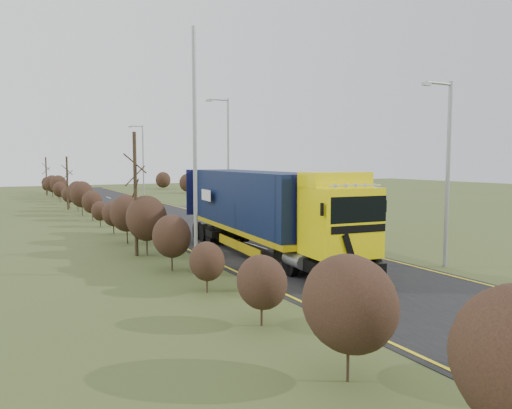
{
  "coord_description": "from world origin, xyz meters",
  "views": [
    {
      "loc": [
        -12.48,
        -20.13,
        4.67
      ],
      "look_at": [
        -0.03,
        3.73,
        2.29
      ],
      "focal_mm": 35.0,
      "sensor_mm": 36.0,
      "label": 1
    }
  ],
  "objects": [
    {
      "name": "ground",
      "position": [
        0.0,
        0.0,
        0.0
      ],
      "size": [
        160.0,
        160.0,
        0.0
      ],
      "primitive_type": "plane",
      "color": "#3F4F21",
      "rests_on": "ground"
    },
    {
      "name": "road",
      "position": [
        0.0,
        10.0,
        0.01
      ],
      "size": [
        8.0,
        120.0,
        0.02
      ],
      "primitive_type": "cube",
      "color": "black",
      "rests_on": "ground"
    },
    {
      "name": "layby",
      "position": [
        6.5,
        20.0,
        0.01
      ],
      "size": [
        6.0,
        18.0,
        0.02
      ],
      "primitive_type": "cube",
      "color": "#32302C",
      "rests_on": "ground"
    },
    {
      "name": "lane_markings",
      "position": [
        0.0,
        9.69,
        0.03
      ],
      "size": [
        7.52,
        116.0,
        0.01
      ],
      "color": "yellow",
      "rests_on": "road"
    },
    {
      "name": "hedgerow",
      "position": [
        -6.0,
        7.89,
        1.62
      ],
      "size": [
        2.24,
        102.04,
        6.05
      ],
      "color": "black",
      "rests_on": "ground"
    },
    {
      "name": "lorry",
      "position": [
        -0.97,
        1.22,
        2.4
      ],
      "size": [
        3.53,
        15.35,
        4.23
      ],
      "rotation": [
        0.0,
        0.0,
        -0.08
      ],
      "color": "black",
      "rests_on": "ground"
    },
    {
      "name": "car_red_hatchback",
      "position": [
        4.8,
        13.04,
        0.71
      ],
      "size": [
        2.49,
        4.42,
        1.42
      ],
      "primitive_type": "imported",
      "rotation": [
        0.0,
        0.0,
        3.35
      ],
      "color": "maroon",
      "rests_on": "ground"
    },
    {
      "name": "car_blue_sedan",
      "position": [
        6.25,
        20.36,
        0.64
      ],
      "size": [
        3.06,
        4.08,
        1.29
      ],
      "primitive_type": "imported",
      "rotation": [
        0.0,
        0.0,
        2.64
      ],
      "color": "#0A103A",
      "rests_on": "ground"
    },
    {
      "name": "streetlight_near",
      "position": [
        4.78,
        -4.84,
        4.4
      ],
      "size": [
        1.72,
        0.18,
        8.04
      ],
      "color": "#929597",
      "rests_on": "ground"
    },
    {
      "name": "streetlight_mid",
      "position": [
        5.66,
        20.2,
        5.59
      ],
      "size": [
        2.14,
        0.2,
        10.09
      ],
      "color": "#929597",
      "rests_on": "ground"
    },
    {
      "name": "streetlight_far",
      "position": [
        5.15,
        46.91,
        5.2
      ],
      "size": [
        2.0,
        0.19,
        9.41
      ],
      "color": "#929597",
      "rests_on": "ground"
    },
    {
      "name": "left_pole",
      "position": [
        -5.43,
        -1.38,
        4.94
      ],
      "size": [
        0.16,
        0.16,
        9.88
      ],
      "primitive_type": "cylinder",
      "color": "#929597",
      "rests_on": "ground"
    },
    {
      "name": "speed_sign",
      "position": [
        4.2,
        10.63,
        1.48
      ],
      "size": [
        0.59,
        0.1,
        2.14
      ],
      "color": "#929597",
      "rests_on": "ground"
    },
    {
      "name": "warning_board",
      "position": [
        4.74,
        23.8,
        0.95
      ],
      "size": [
        0.62,
        0.11,
        1.62
      ],
      "color": "#929597",
      "rests_on": "ground"
    }
  ]
}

